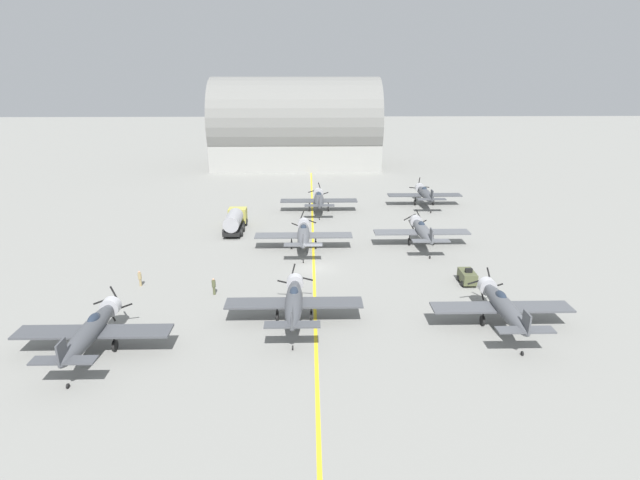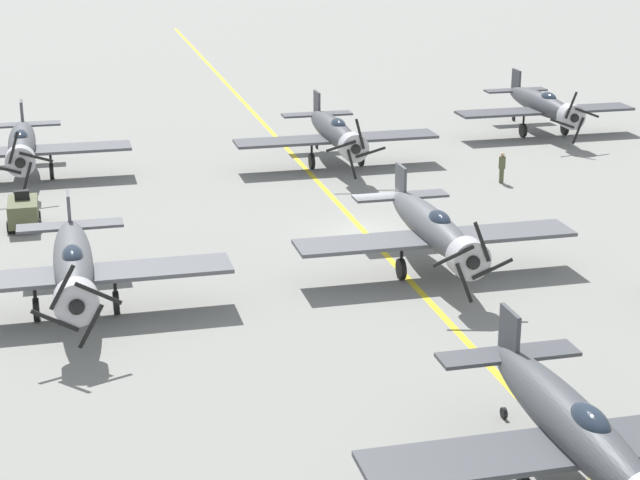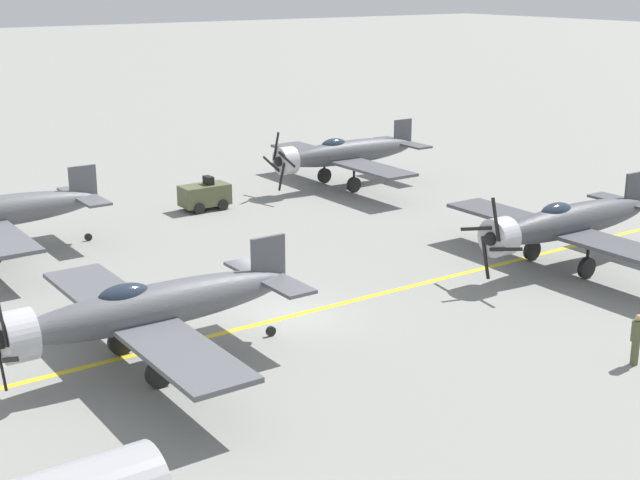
# 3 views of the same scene
# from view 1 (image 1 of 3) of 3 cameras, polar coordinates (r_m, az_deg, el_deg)

# --- Properties ---
(ground_plane) EXTENTS (400.00, 400.00, 0.00)m
(ground_plane) POSITION_cam_1_polar(r_m,az_deg,el_deg) (56.48, -0.72, -3.05)
(ground_plane) COLOR gray
(taxiway_stripe) EXTENTS (0.30, 160.00, 0.01)m
(taxiway_stripe) POSITION_cam_1_polar(r_m,az_deg,el_deg) (56.47, -0.72, -3.05)
(taxiway_stripe) COLOR yellow
(taxiway_stripe) RESTS_ON ground
(airplane_far_right) EXTENTS (12.00, 9.98, 3.80)m
(airplane_far_right) POSITION_cam_1_polar(r_m,az_deg,el_deg) (83.59, 11.92, 5.20)
(airplane_far_right) COLOR #46494E
(airplane_far_right) RESTS_ON ground
(airplane_far_center) EXTENTS (12.00, 9.98, 3.74)m
(airplane_far_center) POSITION_cam_1_polar(r_m,az_deg,el_deg) (78.13, -0.13, 4.68)
(airplane_far_center) COLOR #45474C
(airplane_far_center) RESTS_ON ground
(airplane_mid_right) EXTENTS (12.00, 9.98, 3.65)m
(airplane_mid_right) POSITION_cam_1_polar(r_m,az_deg,el_deg) (63.80, 11.63, 1.05)
(airplane_mid_right) COLOR #585B60
(airplane_mid_right) RESTS_ON ground
(airplane_near_left) EXTENTS (12.00, 9.98, 3.72)m
(airplane_near_left) POSITION_cam_1_polar(r_m,az_deg,el_deg) (42.81, -24.70, -9.37)
(airplane_near_left) COLOR #45474C
(airplane_near_left) RESTS_ON ground
(airplane_near_center) EXTENTS (12.00, 9.98, 3.76)m
(airplane_near_center) POSITION_cam_1_polar(r_m,az_deg,el_deg) (43.57, -3.00, -7.04)
(airplane_near_center) COLOR #47494E
(airplane_near_center) RESTS_ON ground
(airplane_mid_center) EXTENTS (12.00, 9.98, 3.70)m
(airplane_mid_center) POSITION_cam_1_polar(r_m,az_deg,el_deg) (61.24, -1.90, 0.69)
(airplane_mid_center) COLOR #56595E
(airplane_mid_center) RESTS_ON ground
(airplane_near_right) EXTENTS (12.00, 9.98, 3.74)m
(airplane_near_right) POSITION_cam_1_polar(r_m,az_deg,el_deg) (45.52, 20.21, -7.08)
(airplane_near_right) COLOR #4E5056
(airplane_near_right) RESTS_ON ground
(fuel_tanker) EXTENTS (2.68, 8.00, 2.98)m
(fuel_tanker) POSITION_cam_1_polar(r_m,az_deg,el_deg) (69.69, -9.70, 2.24)
(fuel_tanker) COLOR black
(fuel_tanker) RESTS_ON ground
(tow_tractor) EXTENTS (1.57, 2.60, 1.79)m
(tow_tractor) POSITION_cam_1_polar(r_m,az_deg,el_deg) (53.97, 16.48, -4.02)
(tow_tractor) COLOR #515638
(tow_tractor) RESTS_ON ground
(ground_crew_walking) EXTENTS (0.38, 0.38, 1.73)m
(ground_crew_walking) POSITION_cam_1_polar(r_m,az_deg,el_deg) (50.33, -12.04, -5.13)
(ground_crew_walking) COLOR #515638
(ground_crew_walking) RESTS_ON ground
(ground_crew_inspecting) EXTENTS (0.36, 0.36, 1.65)m
(ground_crew_inspecting) POSITION_cam_1_polar(r_m,az_deg,el_deg) (54.37, -19.89, -4.09)
(ground_crew_inspecting) COLOR tan
(ground_crew_inspecting) RESTS_ON ground
(hangar) EXTENTS (37.47, 20.09, 20.09)m
(hangar) POSITION_cam_1_polar(r_m,az_deg,el_deg) (117.31, -2.74, 12.48)
(hangar) COLOR #9E9E99
(hangar) RESTS_ON ground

